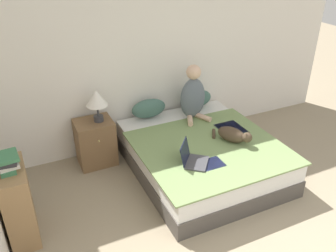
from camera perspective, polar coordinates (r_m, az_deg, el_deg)
name	(u,v)px	position (r m, az deg, el deg)	size (l,w,h in m)	color
wall_back	(164,53)	(4.89, -0.65, 11.65)	(5.57, 0.05, 2.55)	white
bed	(202,156)	(4.52, 5.42, -4.74)	(1.68, 1.93, 0.46)	#4C4742
pillow_near	(149,108)	(4.85, -3.11, 2.83)	(0.48, 0.20, 0.26)	#42665B
pillow_far	(196,99)	(5.14, 4.48, 4.35)	(0.48, 0.20, 0.26)	#42665B
person_sitting	(193,95)	(4.77, 4.03, 4.92)	(0.37, 0.35, 0.75)	slate
cat_tabby	(233,135)	(4.36, 10.45, -1.40)	(0.35, 0.54, 0.19)	#473828
laptop_open	(193,159)	(3.93, 3.98, -5.28)	(0.41, 0.41, 0.24)	#424247
nightstand	(95,142)	(4.72, -11.55, -2.57)	(0.47, 0.43, 0.61)	brown
table_lamp	(97,99)	(4.45, -11.39, 4.22)	(0.27, 0.27, 0.42)	#38383D
bookshelf	(18,203)	(3.82, -22.94, -11.29)	(0.26, 0.57, 0.80)	#99754C
book_stack_top	(7,162)	(3.55, -24.40, -5.30)	(0.22, 0.26, 0.15)	#3D7A51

